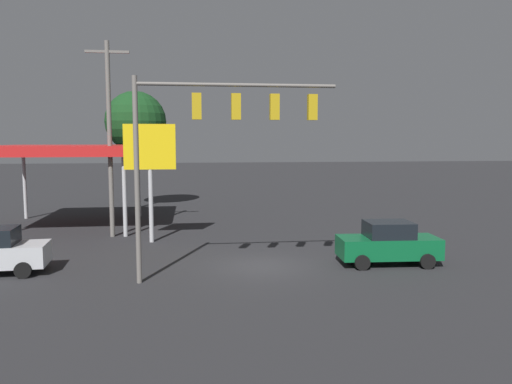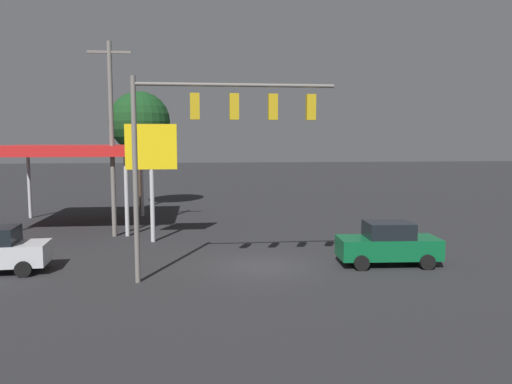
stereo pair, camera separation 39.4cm
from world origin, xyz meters
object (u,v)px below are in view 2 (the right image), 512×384
(price_sign, at_px, (151,153))
(street_tree, at_px, (140,122))
(traffic_signal_assembly, at_px, (214,127))
(sedan_far, at_px, (388,244))
(utility_pole, at_px, (112,135))

(price_sign, distance_m, street_tree, 14.41)
(traffic_signal_assembly, xyz_separation_m, sedan_far, (-7.71, -1.55, -5.08))
(street_tree, bearing_deg, traffic_signal_assembly, 103.78)
(traffic_signal_assembly, relative_size, price_sign, 1.24)
(utility_pole, distance_m, price_sign, 3.15)
(utility_pole, xyz_separation_m, sedan_far, (-13.21, 8.13, -4.83))
(utility_pole, distance_m, sedan_far, 16.25)
(price_sign, bearing_deg, sedan_far, 149.92)
(price_sign, bearing_deg, utility_pole, -38.03)
(price_sign, distance_m, sedan_far, 13.12)
(traffic_signal_assembly, relative_size, street_tree, 0.84)
(traffic_signal_assembly, relative_size, utility_pole, 0.72)
(utility_pole, height_order, sedan_far, utility_pole)
(traffic_signal_assembly, height_order, utility_pole, utility_pole)
(utility_pole, bearing_deg, price_sign, 141.97)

